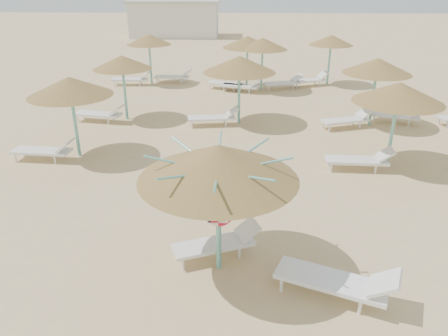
{
  "coord_description": "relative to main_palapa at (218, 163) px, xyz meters",
  "views": [
    {
      "loc": [
        -0.04,
        -7.84,
        5.74
      ],
      "look_at": [
        -0.34,
        1.94,
        1.3
      ],
      "focal_mm": 35.0,
      "sensor_mm": 36.0,
      "label": 1
    }
  ],
  "objects": [
    {
      "name": "palapa_field",
      "position": [
        2.38,
        10.59,
        -0.12
      ],
      "size": [
        18.95,
        13.4,
        2.72
      ],
      "color": "#6AB7AD",
      "rests_on": "ground"
    },
    {
      "name": "service_hut",
      "position": [
        -5.62,
        35.3,
        -0.78
      ],
      "size": [
        8.4,
        4.4,
        3.25
      ],
      "color": "silver",
      "rests_on": "ground"
    },
    {
      "name": "ground",
      "position": [
        0.38,
        0.3,
        -2.42
      ],
      "size": [
        120.0,
        120.0,
        0.0
      ],
      "primitive_type": "plane",
      "color": "tan",
      "rests_on": "ground"
    },
    {
      "name": "lounger_main_a",
      "position": [
        -0.01,
        0.44,
        -2.09
      ],
      "size": [
        1.99,
        1.22,
        0.7
      ],
      "rotation": [
        0.0,
        0.0,
        0.37
      ],
      "color": "white",
      "rests_on": "ground"
    },
    {
      "name": "lounger_main_b",
      "position": [
        2.31,
        -0.86,
        -2.03
      ],
      "size": [
        2.34,
        1.49,
        0.82
      ],
      "rotation": [
        0.0,
        0.0,
        -0.4
      ],
      "color": "white",
      "rests_on": "ground"
    },
    {
      "name": "main_palapa",
      "position": [
        0.0,
        0.0,
        0.0
      ],
      "size": [
        3.11,
        3.11,
        2.79
      ],
      "color": "#6AB7AD",
      "rests_on": "ground"
    }
  ]
}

